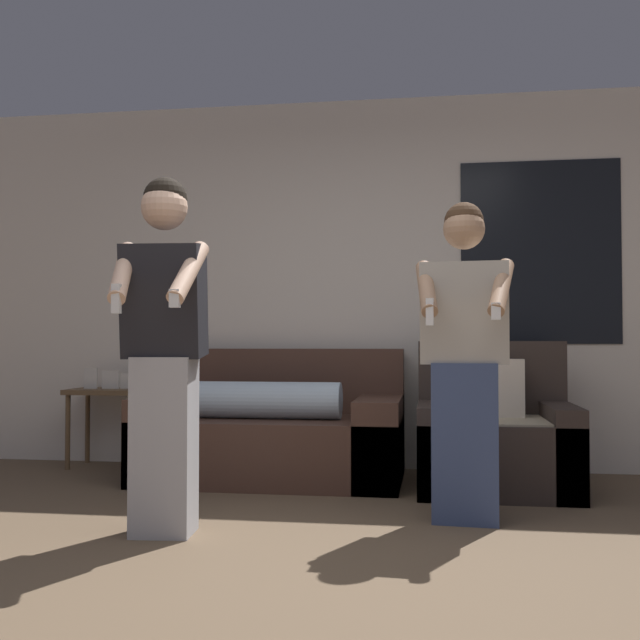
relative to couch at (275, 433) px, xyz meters
name	(u,v)px	position (x,y,z in m)	size (l,w,h in m)	color
ground_plane	(301,585)	(0.56, -2.16, -0.30)	(14.00, 14.00, 0.00)	brown
wall_back	(367,282)	(0.58, 0.52, 1.05)	(6.56, 0.07, 2.70)	silver
couch	(275,433)	(0.00, 0.00, 0.00)	(1.71, 0.98, 0.87)	#472D23
armchair	(495,439)	(1.43, -0.17, 0.01)	(0.94, 0.86, 0.92)	#332823
side_table	(111,399)	(-1.29, 0.27, 0.19)	(0.58, 0.39, 0.72)	brown
person_left	(164,348)	(-0.21, -1.53, 0.58)	(0.44, 0.50, 1.70)	#B2B2B7
person_right	(465,360)	(1.22, -1.06, 0.52)	(0.50, 0.49, 1.63)	#384770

